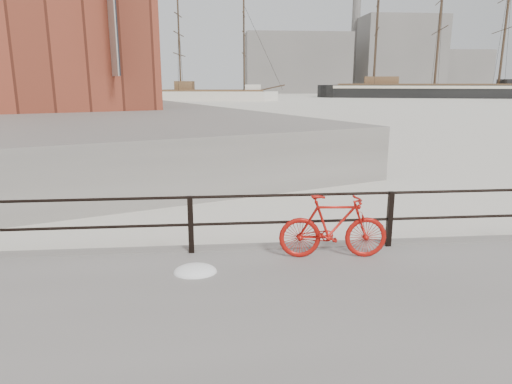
# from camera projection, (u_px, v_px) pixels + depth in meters

# --- Properties ---
(far_quay) EXTENTS (78.44, 148.07, 1.80)m
(far_quay) POSITION_uv_depth(u_px,v_px,m) (7.00, 97.00, 74.56)
(far_quay) COLOR gray
(far_quay) RESTS_ON ground
(bicycle) EXTENTS (1.80, 0.40, 1.08)m
(bicycle) POSITION_uv_depth(u_px,v_px,m) (333.00, 227.00, 7.53)
(bicycle) COLOR #AB110B
(bicycle) RESTS_ON promenade
(barque_black) EXTENTS (59.49, 34.09, 32.24)m
(barque_black) POSITION_uv_depth(u_px,v_px,m) (433.00, 98.00, 99.57)
(barque_black) COLOR black
(barque_black) RESTS_ON ground
(schooner_mid) EXTENTS (26.51, 13.80, 18.57)m
(schooner_mid) POSITION_uv_depth(u_px,v_px,m) (213.00, 101.00, 83.10)
(schooner_mid) COLOR beige
(schooner_mid) RESTS_ON ground
(schooner_left) EXTENTS (23.13, 12.62, 17.00)m
(schooner_left) POSITION_uv_depth(u_px,v_px,m) (67.00, 102.00, 77.06)
(schooner_left) COLOR beige
(schooner_left) RESTS_ON ground
(industrial_west) EXTENTS (32.00, 18.00, 18.00)m
(industrial_west) POSITION_uv_depth(u_px,v_px,m) (296.00, 64.00, 144.00)
(industrial_west) COLOR gray
(industrial_west) RESTS_ON ground
(industrial_mid) EXTENTS (26.00, 20.00, 24.00)m
(industrial_mid) POSITION_uv_depth(u_px,v_px,m) (397.00, 56.00, 151.36)
(industrial_mid) COLOR gray
(industrial_mid) RESTS_ON ground
(industrial_east) EXTENTS (20.00, 16.00, 14.00)m
(industrial_east) POSITION_uv_depth(u_px,v_px,m) (454.00, 72.00, 159.48)
(industrial_east) COLOR gray
(industrial_east) RESTS_ON ground
(smokestack) EXTENTS (2.80, 2.80, 44.00)m
(smokestack) POSITION_uv_depth(u_px,v_px,m) (356.00, 25.00, 152.67)
(smokestack) COLOR gray
(smokestack) RESTS_ON ground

